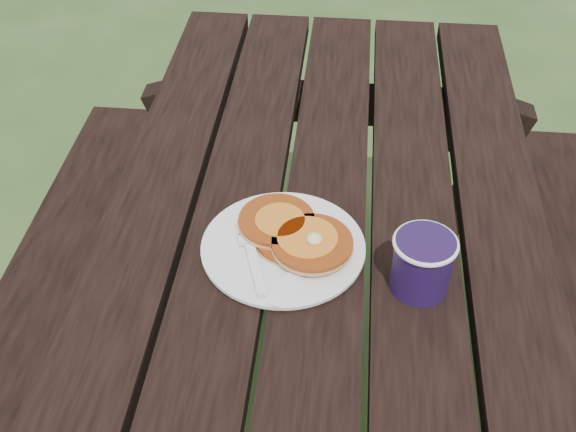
# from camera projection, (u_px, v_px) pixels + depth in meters

# --- Properties ---
(picnic_table) EXTENTS (1.36, 1.80, 0.75)m
(picnic_table) POSITION_uv_depth(u_px,v_px,m) (312.00, 428.00, 1.35)
(picnic_table) COLOR black
(picnic_table) RESTS_ON ground
(plate) EXTENTS (0.29, 0.29, 0.01)m
(plate) POSITION_uv_depth(u_px,v_px,m) (283.00, 248.00, 1.16)
(plate) COLOR white
(plate) RESTS_ON picnic_table
(pancake_stack) EXTENTS (0.19, 0.17, 0.04)m
(pancake_stack) POSITION_uv_depth(u_px,v_px,m) (295.00, 234.00, 1.16)
(pancake_stack) COLOR #9A3F11
(pancake_stack) RESTS_ON plate
(knife) EXTENTS (0.08, 0.17, 0.00)m
(knife) POSITION_uv_depth(u_px,v_px,m) (299.00, 267.00, 1.12)
(knife) COLOR white
(knife) RESTS_ON plate
(fork) EXTENTS (0.08, 0.16, 0.01)m
(fork) POSITION_uv_depth(u_px,v_px,m) (256.00, 269.00, 1.11)
(fork) COLOR white
(fork) RESTS_ON plate
(coffee_cup) EXTENTS (0.10, 0.10, 0.10)m
(coffee_cup) POSITION_uv_depth(u_px,v_px,m) (423.00, 261.00, 1.07)
(coffee_cup) COLOR #20103A
(coffee_cup) RESTS_ON picnic_table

